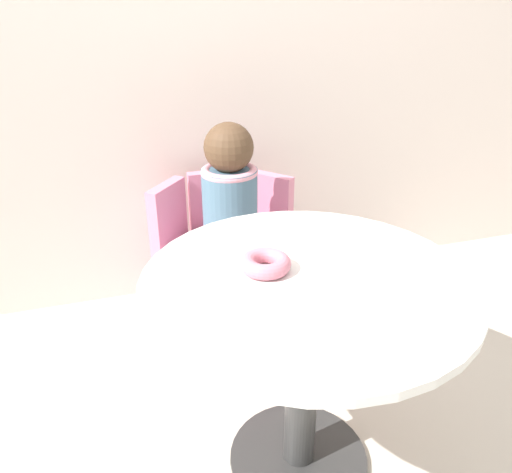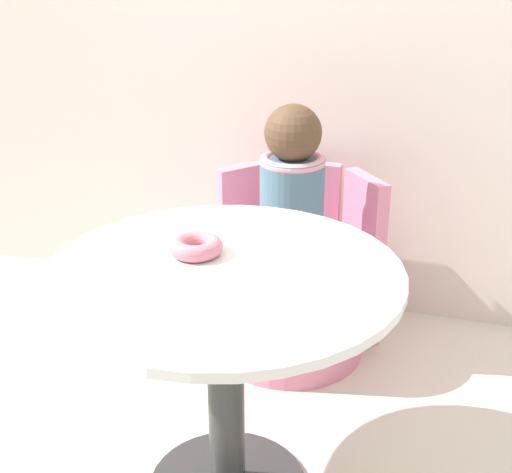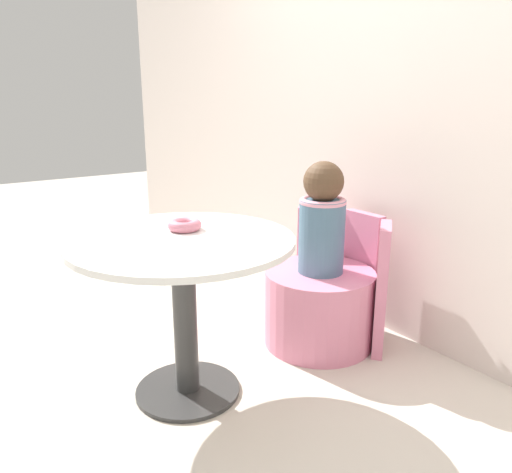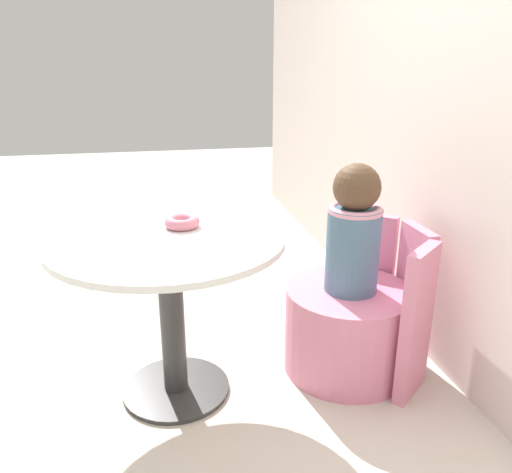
{
  "view_description": "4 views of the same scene",
  "coord_description": "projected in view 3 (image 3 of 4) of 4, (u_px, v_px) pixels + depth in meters",
  "views": [
    {
      "loc": [
        -0.43,
        -1.07,
        1.33
      ],
      "look_at": [
        0.01,
        0.33,
        0.62
      ],
      "focal_mm": 35.0,
      "sensor_mm": 36.0,
      "label": 1
    },
    {
      "loc": [
        0.55,
        -1.5,
        1.42
      ],
      "look_at": [
        -0.01,
        0.34,
        0.59
      ],
      "focal_mm": 50.0,
      "sensor_mm": 36.0,
      "label": 2
    },
    {
      "loc": [
        1.7,
        -0.87,
        1.2
      ],
      "look_at": [
        0.07,
        0.28,
        0.63
      ],
      "focal_mm": 35.0,
      "sensor_mm": 36.0,
      "label": 3
    },
    {
      "loc": [
        1.79,
        -0.09,
        1.27
      ],
      "look_at": [
        0.05,
        0.29,
        0.65
      ],
      "focal_mm": 35.0,
      "sensor_mm": 36.0,
      "label": 4
    }
  ],
  "objects": [
    {
      "name": "ground_plane",
      "position": [
        194.0,
        385.0,
        2.14
      ],
      "size": [
        12.0,
        12.0,
        0.0
      ],
      "primitive_type": "plane",
      "color": "beige"
    },
    {
      "name": "back_wall",
      "position": [
        390.0,
        95.0,
        2.44
      ],
      "size": [
        6.0,
        0.06,
        2.4
      ],
      "color": "silver",
      "rests_on": "ground_plane"
    },
    {
      "name": "round_table",
      "position": [
        183.0,
        276.0,
        1.95
      ],
      "size": [
        0.88,
        0.88,
        0.67
      ],
      "color": "#333333",
      "rests_on": "ground_plane"
    },
    {
      "name": "tub_chair",
      "position": [
        319.0,
        307.0,
        2.47
      ],
      "size": [
        0.54,
        0.54,
        0.38
      ],
      "color": "pink",
      "rests_on": "ground_plane"
    },
    {
      "name": "booth_backrest",
      "position": [
        352.0,
        274.0,
        2.56
      ],
      "size": [
        0.63,
        0.23,
        0.63
      ],
      "color": "pink",
      "rests_on": "ground_plane"
    },
    {
      "name": "child_figure",
      "position": [
        322.0,
        220.0,
        2.35
      ],
      "size": [
        0.22,
        0.22,
        0.53
      ],
      "color": "slate",
      "rests_on": "tub_chair"
    },
    {
      "name": "donut",
      "position": [
        185.0,
        225.0,
        2.02
      ],
      "size": [
        0.14,
        0.14,
        0.04
      ],
      "color": "pink",
      "rests_on": "round_table"
    }
  ]
}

